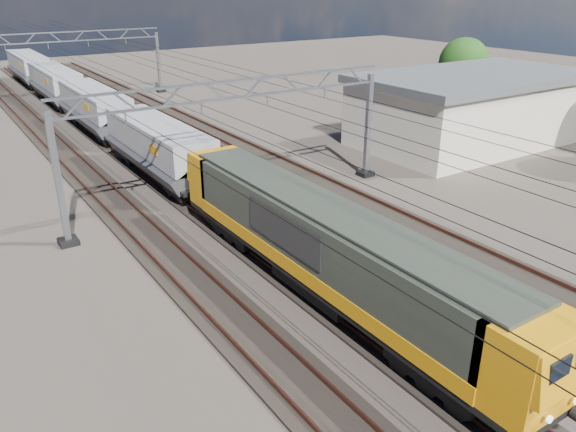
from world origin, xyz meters
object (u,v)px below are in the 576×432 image
locomotive (325,245)px  hopper_wagon_mid (95,107)px  catenary_gantry_far (71,64)px  hopper_wagon_fourth (29,66)px  hopper_wagon_third (56,83)px  industrial_shed (472,108)px  hopper_wagon_lead (158,145)px  catenary_gantry_mid (237,139)px  tree_far (467,65)px

locomotive → hopper_wagon_mid: (-0.00, 31.90, -0.09)m
catenary_gantry_far → hopper_wagon_fourth: catenary_gantry_far is taller
hopper_wagon_third → industrial_shed: 41.03m
industrial_shed → catenary_gantry_far: bearing=122.9°
locomotive → hopper_wagon_lead: locomotive is taller
catenary_gantry_far → industrial_shed: (22.00, -34.00, -1.18)m
hopper_wagon_lead → hopper_wagon_fourth: size_ratio=1.00×
catenary_gantry_mid → hopper_wagon_lead: 7.35m
locomotive → hopper_wagon_third: bearing=90.0°
hopper_wagon_third → industrial_shed: (24.00, -33.27, 0.49)m
industrial_shed → hopper_wagon_third: bearing=125.8°
hopper_wagon_fourth → catenary_gantry_mid: bearing=-87.7°
locomotive → tree_far: 38.39m
industrial_shed → tree_far: tree_far is taller
locomotive → hopper_wagon_lead: bearing=90.0°
catenary_gantry_far → industrial_shed: size_ratio=1.07×
hopper_wagon_third → hopper_wagon_fourth: 14.20m
catenary_gantry_mid → hopper_wagon_fourth: size_ratio=1.53×
hopper_wagon_lead → hopper_wagon_fourth: (0.00, 42.60, 0.00)m
hopper_wagon_third → tree_far: tree_far is taller
hopper_wagon_mid → catenary_gantry_far: bearing=82.4°
catenary_gantry_mid → tree_far: 31.86m
catenary_gantry_far → hopper_wagon_lead: (-2.00, -29.13, -1.67)m
hopper_wagon_lead → industrial_shed: 24.49m
locomotive → hopper_wagon_mid: bearing=90.0°
catenary_gantry_far → tree_far: size_ratio=2.83×
hopper_wagon_fourth → hopper_wagon_lead: bearing=-90.0°
tree_far → hopper_wagon_fourth: bearing=129.2°
catenary_gantry_mid → hopper_wagon_fourth: catenary_gantry_mid is taller
catenary_gantry_far → hopper_wagon_mid: (-2.00, -14.93, -1.67)m
catenary_gantry_mid → hopper_wagon_third: (-2.00, 35.27, -1.67)m
locomotive → hopper_wagon_mid: size_ratio=1.62×
hopper_wagon_lead → hopper_wagon_mid: 14.20m
catenary_gantry_far → industrial_shed: catenary_gantry_far is taller
catenary_gantry_mid → industrial_shed: catenary_gantry_mid is taller
catenary_gantry_far → hopper_wagon_lead: 29.24m
tree_far → locomotive: bearing=-147.5°
catenary_gantry_mid → hopper_wagon_third: 35.37m
catenary_gantry_mid → tree_far: (30.32, 9.79, 0.57)m
hopper_wagon_lead → hopper_wagon_fourth: bearing=90.0°
hopper_wagon_fourth → industrial_shed: bearing=-63.2°
catenary_gantry_mid → hopper_wagon_lead: bearing=106.2°
hopper_wagon_third → catenary_gantry_mid: bearing=-86.8°
hopper_wagon_third → hopper_wagon_fourth: same height
hopper_wagon_third → tree_far: size_ratio=1.85×
hopper_wagon_mid → hopper_wagon_lead: bearing=-90.0°
catenary_gantry_mid → tree_far: size_ratio=2.83×
catenary_gantry_far → hopper_wagon_mid: size_ratio=1.53×
catenary_gantry_mid → hopper_wagon_lead: size_ratio=1.53×
locomotive → industrial_shed: (24.00, 12.82, 0.40)m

